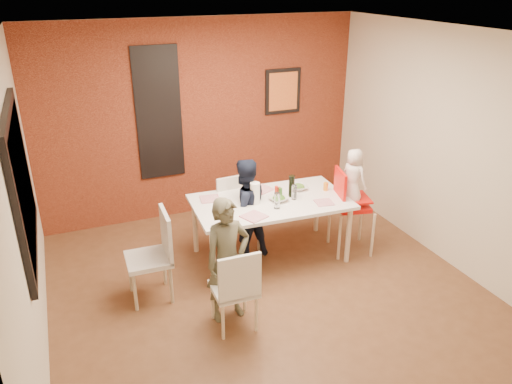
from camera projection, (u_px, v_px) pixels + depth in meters
name	position (u px, v px, depth m)	size (l,w,h in m)	color
ground	(266.00, 289.00, 5.50)	(4.50, 4.50, 0.00)	brown
ceiling	(269.00, 34.00, 4.41)	(4.50, 4.50, 0.02)	white
wall_back	(202.00, 120.00, 6.86)	(4.50, 0.02, 2.70)	beige
wall_front	(414.00, 302.00, 3.05)	(4.50, 0.02, 2.70)	beige
wall_left	(21.00, 213.00, 4.17)	(0.02, 4.50, 2.70)	beige
wall_right	(446.00, 148.00, 5.74)	(0.02, 4.50, 2.70)	beige
brick_accent_wall	(203.00, 120.00, 6.84)	(4.50, 0.02, 2.70)	maroon
picture_window_frame	(21.00, 182.00, 4.27)	(0.05, 1.70, 1.30)	black
picture_window_pane	(23.00, 182.00, 4.28)	(0.02, 1.55, 1.15)	black
glassblock_strip	(159.00, 114.00, 6.56)	(0.55, 0.03, 1.70)	silver
glassblock_surround	(159.00, 114.00, 6.56)	(0.60, 0.03, 1.76)	black
art_print_frame	(283.00, 91.00, 7.12)	(0.54, 0.03, 0.64)	black
art_print_canvas	(283.00, 91.00, 7.11)	(0.44, 0.01, 0.54)	orange
dining_table	(271.00, 206.00, 5.87)	(1.86, 1.09, 0.76)	white
chair_near	(236.00, 287.00, 4.68)	(0.42, 0.42, 0.89)	silver
chair_far	(237.00, 210.00, 6.16)	(0.46, 0.46, 0.92)	silver
chair_left	(156.00, 251.00, 5.18)	(0.47, 0.47, 0.98)	silver
high_chair	(349.00, 203.00, 6.03)	(0.54, 0.54, 1.07)	red
child_near	(228.00, 260.00, 4.83)	(0.47, 0.31, 1.29)	brown
child_far	(244.00, 209.00, 5.91)	(0.61, 0.48, 1.26)	black
toddler	(353.00, 177.00, 5.90)	(0.34, 0.22, 0.70)	white
plate_near_left	(254.00, 216.00, 5.44)	(0.23, 0.23, 0.01)	white
plate_far_mid	(262.00, 189.00, 6.13)	(0.23, 0.23, 0.01)	white
plate_near_right	(324.00, 202.00, 5.77)	(0.20, 0.20, 0.01)	white
plate_far_left	(210.00, 199.00, 5.86)	(0.22, 0.22, 0.01)	white
salad_bowl_a	(279.00, 199.00, 5.82)	(0.21, 0.21, 0.05)	white
salad_bowl_b	(299.00, 187.00, 6.13)	(0.21, 0.21, 0.05)	silver
wine_bottle	(292.00, 186.00, 5.89)	(0.07, 0.07, 0.27)	black
wine_glass_a	(277.00, 201.00, 5.61)	(0.07, 0.07, 0.19)	white
wine_glass_b	(294.00, 192.00, 5.84)	(0.06, 0.06, 0.18)	silver
paper_towel_roll	(255.00, 193.00, 5.71)	(0.11, 0.11, 0.26)	white
condiment_red	(276.00, 192.00, 5.87)	(0.04, 0.04, 0.15)	red
condiment_green	(281.00, 194.00, 5.81)	(0.04, 0.04, 0.15)	#306722
condiment_brown	(279.00, 192.00, 5.90)	(0.03, 0.03, 0.13)	brown
sippy_cup	(326.00, 187.00, 6.09)	(0.06, 0.06, 0.10)	orange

